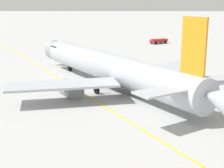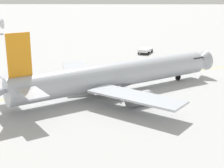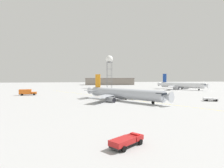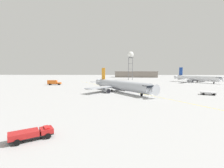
{
  "view_description": "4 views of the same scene",
  "coord_description": "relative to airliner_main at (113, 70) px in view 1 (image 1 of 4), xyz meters",
  "views": [
    {
      "loc": [
        49.37,
        -2.6,
        12.4
      ],
      "look_at": [
        15.27,
        -3.4,
        3.56
      ],
      "focal_mm": 52.92,
      "sensor_mm": 36.0,
      "label": 1
    },
    {
      "loc": [
        3.15,
        47.28,
        16.27
      ],
      "look_at": [
        4.23,
        -1.45,
        2.09
      ],
      "focal_mm": 53.22,
      "sensor_mm": 36.0,
      "label": 2
    },
    {
      "loc": [
        -69.3,
        15.39,
        9.3
      ],
      "look_at": [
        37.95,
        -5.97,
        5.5
      ],
      "focal_mm": 30.67,
      "sensor_mm": 36.0,
      "label": 3
    },
    {
      "loc": [
        -64.57,
        -2.98,
        9.07
      ],
      "look_at": [
        4.98,
        -0.08,
        3.33
      ],
      "focal_mm": 25.27,
      "sensor_mm": 36.0,
      "label": 4
    }
  ],
  "objects": [
    {
      "name": "ops_pickup_truck",
      "position": [
        -48.73,
        12.09,
        -1.92
      ],
      "size": [
        4.6,
        5.42,
        1.41
      ],
      "rotation": [
        0.0,
        0.0,
        5.33
      ],
      "color": "#232326",
      "rests_on": "ground_plane"
    },
    {
      "name": "taxiway_centreline",
      "position": [
        1.23,
        -4.83,
        -2.72
      ],
      "size": [
        135.44,
        77.49,
        0.01
      ],
      "rotation": [
        0.0,
        0.0,
        3.66
      ],
      "color": "yellow",
      "rests_on": "ground_plane"
    },
    {
      "name": "ground_plane",
      "position": [
        -3.89,
        3.57,
        -2.73
      ],
      "size": [
        600.0,
        600.0,
        0.0
      ],
      "primitive_type": "plane",
      "color": "#B2B2B2"
    },
    {
      "name": "airliner_main",
      "position": [
        0.0,
        0.0,
        0.0
      ],
      "size": [
        36.25,
        27.93,
        10.89
      ],
      "rotation": [
        0.0,
        0.0,
        3.74
      ],
      "color": "#B2B7C1",
      "rests_on": "ground_plane"
    }
  ]
}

